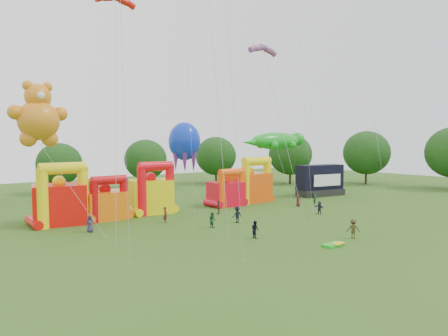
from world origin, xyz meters
TOP-DOWN VIEW (x-y plane):
  - ground at (0.00, 0.00)m, footprint 160.00×160.00m
  - tree_ring at (-1.13, 0.59)m, footprint 119.32×121.38m
  - bouncy_castle_0 at (-15.31, 28.91)m, footprint 6.36×5.53m
  - bouncy_castle_1 at (-10.23, 28.37)m, footprint 4.89×4.03m
  - bouncy_castle_2 at (-3.91, 28.83)m, footprint 5.97×5.21m
  - bouncy_castle_3 at (7.36, 27.42)m, footprint 5.08×4.32m
  - bouncy_castle_4 at (12.61, 28.09)m, footprint 5.79×4.71m
  - stage_trailer at (26.55, 25.97)m, footprint 8.74×4.55m
  - teddy_bear_kite at (-16.59, 23.04)m, footprint 7.49×7.09m
  - gecko_kite at (19.64, 28.32)m, footprint 14.47×10.94m
  - octopus_kite at (2.49, 30.45)m, footprint 4.56×8.73m
  - parafoil_kites at (-7.15, 17.48)m, footprint 21.93×13.38m
  - diamond_kites at (-0.47, 13.93)m, footprint 31.15×18.87m
  - folded_kite_bundle at (1.21, 4.19)m, footprint 2.01×1.12m
  - spectator_0 at (-14.07, 22.98)m, footprint 0.97×0.73m
  - spectator_1 at (-5.61, 22.33)m, footprint 0.64×0.78m
  - spectator_2 at (-2.83, 17.04)m, footprint 0.68×0.85m
  - spectator_3 at (0.91, 17.33)m, footprint 1.22×0.71m
  - spectator_4 at (2.52, 22.98)m, footprint 1.05×0.99m
  - spectator_5 at (12.72, 15.02)m, footprint 0.65×1.57m
  - spectator_6 at (15.15, 20.70)m, footprint 0.95×0.76m
  - spectator_7 at (17.81, 19.89)m, footprint 0.75×0.79m
  - spectator_8 at (-2.30, 10.73)m, footprint 0.79×0.93m
  - spectator_9 at (5.07, 4.82)m, footprint 1.36×1.36m

SIDE VIEW (x-z plane):
  - ground at x=0.00m, z-range 0.00..0.00m
  - folded_kite_bundle at x=1.21m, z-range -0.02..0.29m
  - spectator_5 at x=12.72m, z-range 0.00..1.65m
  - spectator_6 at x=15.15m, z-range 0.00..1.68m
  - spectator_2 at x=-2.83m, z-range 0.00..1.69m
  - spectator_8 at x=-2.30m, z-range 0.00..1.69m
  - spectator_4 at x=2.52m, z-range 0.00..1.75m
  - spectator_0 at x=-14.07m, z-range 0.00..1.79m
  - spectator_7 at x=17.81m, z-range 0.00..1.83m
  - spectator_1 at x=-5.61m, z-range 0.00..1.86m
  - spectator_3 at x=0.91m, z-range 0.00..1.88m
  - spectator_9 at x=5.07m, z-range 0.00..1.90m
  - bouncy_castle_1 at x=-10.23m, z-range -0.63..4.73m
  - bouncy_castle_3 at x=7.36m, z-range -0.63..4.81m
  - stage_trailer at x=26.55m, z-range -0.10..5.21m
  - bouncy_castle_2 at x=-3.91m, z-range -0.82..5.95m
  - bouncy_castle_4 at x=12.61m, z-range -0.85..6.10m
  - bouncy_castle_0 at x=-15.31m, z-range -0.86..6.19m
  - gecko_kite at x=19.64m, z-range 0.15..11.11m
  - tree_ring at x=-1.13m, z-range 0.22..12.30m
  - teddy_bear_kite at x=-16.59m, z-range -1.04..14.27m
  - octopus_kite at x=2.49m, z-range 1.60..13.74m
  - parafoil_kites at x=-7.15m, z-range -1.52..27.97m
  - diamond_kites at x=-0.47m, z-range -2.67..36.20m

